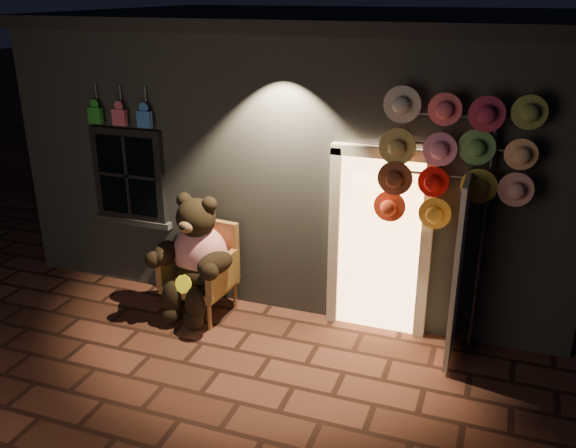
% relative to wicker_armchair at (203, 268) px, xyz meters
% --- Properties ---
extents(ground, '(60.00, 60.00, 0.00)m').
position_rel_wicker_armchair_xyz_m(ground, '(0.74, -1.14, -0.56)').
color(ground, brown).
rests_on(ground, ground).
extents(shop_building, '(7.30, 5.95, 3.51)m').
position_rel_wicker_armchair_xyz_m(shop_building, '(0.74, 2.85, 1.17)').
color(shop_building, slate).
rests_on(shop_building, ground).
extents(wicker_armchair, '(0.84, 0.77, 1.13)m').
position_rel_wicker_armchair_xyz_m(wicker_armchair, '(0.00, 0.00, 0.00)').
color(wicker_armchair, brown).
rests_on(wicker_armchair, ground).
extents(teddy_bear, '(1.10, 0.89, 1.52)m').
position_rel_wicker_armchair_xyz_m(teddy_bear, '(-0.01, -0.15, 0.20)').
color(teddy_bear, red).
rests_on(teddy_bear, ground).
extents(hat_rack, '(1.59, 0.22, 2.82)m').
position_rel_wicker_armchair_xyz_m(hat_rack, '(2.82, 0.14, 1.59)').
color(hat_rack, '#59595E').
rests_on(hat_rack, ground).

